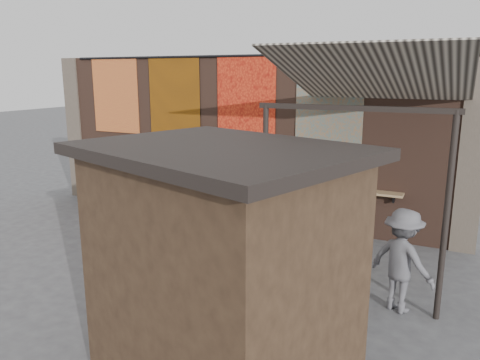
# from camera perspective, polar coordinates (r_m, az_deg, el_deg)

# --- Properties ---
(ground) EXTENTS (70.00, 70.00, 0.00)m
(ground) POSITION_cam_1_polar(r_m,az_deg,el_deg) (9.80, -7.18, -8.68)
(ground) COLOR #474749
(ground) RESTS_ON ground
(brick_wall) EXTENTS (10.00, 0.40, 4.00)m
(brick_wall) POSITION_cam_1_polar(r_m,az_deg,el_deg) (11.58, -0.19, 5.02)
(brick_wall) COLOR brown
(brick_wall) RESTS_ON ground
(pier_left) EXTENTS (0.50, 0.50, 4.00)m
(pier_left) POSITION_cam_1_polar(r_m,az_deg,el_deg) (14.61, -18.96, 5.97)
(pier_left) COLOR #4C4238
(pier_left) RESTS_ON ground
(pier_right) EXTENTS (0.50, 0.50, 4.00)m
(pier_right) POSITION_cam_1_polar(r_m,az_deg,el_deg) (10.44, 26.47, 2.80)
(pier_right) COLOR #4C4238
(pier_right) RESTS_ON ground
(eating_counter) EXTENTS (8.00, 0.32, 0.05)m
(eating_counter) POSITION_cam_1_polar(r_m,az_deg,el_deg) (11.41, -1.00, 0.31)
(eating_counter) COLOR #9E7A51
(eating_counter) RESTS_ON brick_wall
(shelf_box) EXTENTS (0.57, 0.29, 0.23)m
(shelf_box) POSITION_cam_1_polar(r_m,az_deg,el_deg) (11.00, 3.01, 0.55)
(shelf_box) COLOR white
(shelf_box) RESTS_ON eating_counter
(tapestry_redgold) EXTENTS (1.50, 0.02, 2.00)m
(tapestry_redgold) POSITION_cam_1_polar(r_m,az_deg,el_deg) (13.29, -14.95, 9.94)
(tapestry_redgold) COLOR maroon
(tapestry_redgold) RESTS_ON brick_wall
(tapestry_sun) EXTENTS (1.50, 0.02, 2.00)m
(tapestry_sun) POSITION_cam_1_polar(r_m,az_deg,el_deg) (12.14, -8.00, 10.01)
(tapestry_sun) COLOR #B9610A
(tapestry_sun) RESTS_ON brick_wall
(tapestry_orange) EXTENTS (1.50, 0.02, 2.00)m
(tapestry_orange) POSITION_cam_1_polar(r_m,az_deg,el_deg) (11.16, 0.71, 9.88)
(tapestry_orange) COLOR red
(tapestry_orange) RESTS_ON brick_wall
(tapestry_multi) EXTENTS (1.50, 0.02, 2.00)m
(tapestry_multi) POSITION_cam_1_polar(r_m,az_deg,el_deg) (10.47, 10.82, 9.46)
(tapestry_multi) COLOR #21687C
(tapestry_multi) RESTS_ON brick_wall
(hang_rail) EXTENTS (9.50, 0.06, 0.06)m
(hang_rail) POSITION_cam_1_polar(r_m,az_deg,el_deg) (11.27, -0.72, 14.90)
(hang_rail) COLOR black
(hang_rail) RESTS_ON brick_wall
(scooter_stool_0) EXTENTS (0.34, 0.76, 0.72)m
(scooter_stool_0) POSITION_cam_1_polar(r_m,az_deg,el_deg) (12.81, -13.14, -2.04)
(scooter_stool_0) COLOR navy
(scooter_stool_0) RESTS_ON ground
(scooter_stool_1) EXTENTS (0.34, 0.76, 0.72)m
(scooter_stool_1) POSITION_cam_1_polar(r_m,az_deg,el_deg) (12.50, -11.17, -2.31)
(scooter_stool_1) COLOR #A30C17
(scooter_stool_1) RESTS_ON ground
(scooter_stool_2) EXTENTS (0.35, 0.77, 0.73)m
(scooter_stool_2) POSITION_cam_1_polar(r_m,az_deg,el_deg) (12.18, -8.73, -2.59)
(scooter_stool_2) COLOR #175F46
(scooter_stool_2) RESTS_ON ground
(scooter_stool_3) EXTENTS (0.37, 0.82, 0.78)m
(scooter_stool_3) POSITION_cam_1_polar(r_m,az_deg,el_deg) (11.91, -6.70, -2.75)
(scooter_stool_3) COLOR #A41516
(scooter_stool_3) RESTS_ON ground
(scooter_stool_4) EXTENTS (0.32, 0.72, 0.68)m
(scooter_stool_4) POSITION_cam_1_polar(r_m,az_deg,el_deg) (11.58, -4.16, -3.42)
(scooter_stool_4) COLOR #141D4D
(scooter_stool_4) RESTS_ON ground
(scooter_stool_5) EXTENTS (0.37, 0.82, 0.78)m
(scooter_stool_5) POSITION_cam_1_polar(r_m,az_deg,el_deg) (11.35, -1.92, -3.47)
(scooter_stool_5) COLOR #9B350E
(scooter_stool_5) RESTS_ON ground
(scooter_stool_6) EXTENTS (0.33, 0.73, 0.69)m
(scooter_stool_6) POSITION_cam_1_polar(r_m,az_deg,el_deg) (11.09, 0.69, -4.10)
(scooter_stool_6) COLOR black
(scooter_stool_6) RESTS_ON ground
(scooter_stool_7) EXTENTS (0.36, 0.81, 0.77)m
(scooter_stool_7) POSITION_cam_1_polar(r_m,az_deg,el_deg) (10.89, 3.32, -4.23)
(scooter_stool_7) COLOR black
(scooter_stool_7) RESTS_ON ground
(scooter_stool_8) EXTENTS (0.39, 0.86, 0.82)m
(scooter_stool_8) POSITION_cam_1_polar(r_m,az_deg,el_deg) (10.70, 6.15, -4.44)
(scooter_stool_8) COLOR #162050
(scooter_stool_8) RESTS_ON ground
(scooter_stool_9) EXTENTS (0.35, 0.77, 0.73)m
(scooter_stool_9) POSITION_cam_1_polar(r_m,az_deg,el_deg) (10.56, 8.86, -5.02)
(scooter_stool_9) COLOR #0F4F24
(scooter_stool_9) RESTS_ON ground
(diner_left) EXTENTS (0.64, 0.47, 1.60)m
(diner_left) POSITION_cam_1_polar(r_m,az_deg,el_deg) (12.29, -14.98, -0.65)
(diner_left) COLOR #91BFD3
(diner_left) RESTS_ON ground
(diner_right) EXTENTS (0.93, 0.82, 1.60)m
(diner_right) POSITION_cam_1_polar(r_m,az_deg,el_deg) (11.77, -6.86, -0.88)
(diner_right) COLOR #30252B
(diner_right) RESTS_ON ground
(shopper_navy) EXTENTS (0.94, 0.73, 1.49)m
(shopper_navy) POSITION_cam_1_polar(r_m,az_deg,el_deg) (8.18, 10.86, -7.66)
(shopper_navy) COLOR black
(shopper_navy) RESTS_ON ground
(shopper_grey) EXTENTS (1.20, 0.99, 1.62)m
(shopper_grey) POSITION_cam_1_polar(r_m,az_deg,el_deg) (7.60, 19.16, -9.27)
(shopper_grey) COLOR #5D5C61
(shopper_grey) RESTS_ON ground
(shopper_tan) EXTENTS (1.01, 0.86, 1.75)m
(shopper_tan) POSITION_cam_1_polar(r_m,az_deg,el_deg) (8.81, 12.98, -5.36)
(shopper_tan) COLOR #877D56
(shopper_tan) RESTS_ON ground
(market_stall) EXTENTS (3.01, 2.61, 2.75)m
(market_stall) POSITION_cam_1_polar(r_m,az_deg,el_deg) (5.22, -2.31, -12.18)
(market_stall) COLOR black
(market_stall) RESTS_ON ground
(stall_roof) EXTENTS (3.39, 2.97, 0.12)m
(stall_roof) POSITION_cam_1_polar(r_m,az_deg,el_deg) (4.79, -2.46, 3.54)
(stall_roof) COLOR black
(stall_roof) RESTS_ON market_stall
(stall_sign) EXTENTS (1.15, 0.42, 0.50)m
(stall_sign) POSITION_cam_1_polar(r_m,az_deg,el_deg) (5.68, 4.84, -3.45)
(stall_sign) COLOR gold
(stall_sign) RESTS_ON market_stall
(stall_shelf) EXTENTS (2.03, 0.76, 0.06)m
(stall_shelf) POSITION_cam_1_polar(r_m,az_deg,el_deg) (6.03, 4.66, -12.51)
(stall_shelf) COLOR #473321
(stall_shelf) RESTS_ON market_stall
(awning_canvas) EXTENTS (3.20, 3.28, 0.97)m
(awning_canvas) POSITION_cam_1_polar(r_m,az_deg,el_deg) (8.65, 16.01, 12.17)
(awning_canvas) COLOR beige
(awning_canvas) RESTS_ON brick_wall
(awning_ledger) EXTENTS (3.30, 0.08, 0.12)m
(awning_ledger) POSITION_cam_1_polar(r_m,az_deg,el_deg) (10.22, 17.77, 14.34)
(awning_ledger) COLOR #33261C
(awning_ledger) RESTS_ON brick_wall
(awning_header) EXTENTS (3.00, 0.08, 0.08)m
(awning_header) POSITION_cam_1_polar(r_m,az_deg,el_deg) (7.19, 13.66, 8.50)
(awning_header) COLOR black
(awning_header) RESTS_ON awning_post_left
(awning_post_left) EXTENTS (0.09, 0.09, 3.10)m
(awning_post_left) POSITION_cam_1_polar(r_m,az_deg,el_deg) (7.87, 3.06, -2.13)
(awning_post_left) COLOR black
(awning_post_left) RESTS_ON ground
(awning_post_right) EXTENTS (0.09, 0.09, 3.10)m
(awning_post_right) POSITION_cam_1_polar(r_m,az_deg,el_deg) (7.30, 23.82, -4.42)
(awning_post_right) COLOR black
(awning_post_right) RESTS_ON ground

